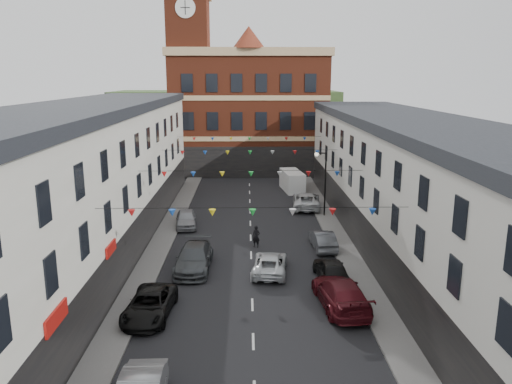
{
  "coord_description": "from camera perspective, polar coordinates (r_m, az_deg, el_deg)",
  "views": [
    {
      "loc": [
        -0.26,
        -29.94,
        12.56
      ],
      "look_at": [
        0.44,
        8.69,
        3.59
      ],
      "focal_mm": 35.0,
      "sensor_mm": 36.0,
      "label": 1
    }
  ],
  "objects": [
    {
      "name": "car_left_d",
      "position": [
        33.64,
        -7.12,
        -7.5
      ],
      "size": [
        2.41,
        5.59,
        1.6
      ],
      "primitive_type": "imported",
      "rotation": [
        0.0,
        0.0,
        -0.03
      ],
      "color": "#42464A",
      "rests_on": "ground"
    },
    {
      "name": "car_right_c",
      "position": [
        28.61,
        9.66,
        -11.34
      ],
      "size": [
        2.88,
        5.91,
        1.66
      ],
      "primitive_type": "imported",
      "rotation": [
        0.0,
        0.0,
        3.24
      ],
      "color": "#501017",
      "rests_on": "ground"
    },
    {
      "name": "terrace_left",
      "position": [
        33.8,
        -20.94,
        -0.13
      ],
      "size": [
        8.4,
        56.0,
        10.7
      ],
      "color": "beige",
      "rests_on": "ground"
    },
    {
      "name": "clock_tower",
      "position": [
        65.39,
        -7.65,
        15.03
      ],
      "size": [
        5.6,
        5.6,
        30.0
      ],
      "color": "maroon",
      "rests_on": "ground"
    },
    {
      "name": "street_lamp",
      "position": [
        45.3,
        7.64,
        1.93
      ],
      "size": [
        1.1,
        0.36,
        6.0
      ],
      "color": "black",
      "rests_on": "ground"
    },
    {
      "name": "civic_building",
      "position": [
        68.04,
        -0.82,
        9.33
      ],
      "size": [
        20.6,
        13.3,
        18.5
      ],
      "color": "maroon",
      "rests_on": "ground"
    },
    {
      "name": "car_right_d",
      "position": [
        31.97,
        8.6,
        -8.79
      ],
      "size": [
        1.99,
        4.45,
        1.49
      ],
      "primitive_type": "imported",
      "rotation": [
        0.0,
        0.0,
        3.2
      ],
      "color": "black",
      "rests_on": "ground"
    },
    {
      "name": "car_right_f",
      "position": [
        48.83,
        5.77,
        -0.97
      ],
      "size": [
        3.08,
        5.79,
        1.55
      ],
      "primitive_type": "imported",
      "rotation": [
        0.0,
        0.0,
        3.05
      ],
      "color": "silver",
      "rests_on": "ground"
    },
    {
      "name": "pavement_right",
      "position": [
        35.04,
        10.94,
        -8.06
      ],
      "size": [
        1.8,
        64.0,
        0.15
      ],
      "primitive_type": "cube",
      "color": "#605E5B",
      "rests_on": "ground"
    },
    {
      "name": "white_van",
      "position": [
        56.21,
        4.15,
        1.27
      ],
      "size": [
        2.59,
        5.2,
        2.21
      ],
      "primitive_type": "cube",
      "rotation": [
        0.0,
        0.0,
        0.14
      ],
      "color": "white",
      "rests_on": "ground"
    },
    {
      "name": "pedestrian",
      "position": [
        37.58,
        0.01,
        -5.12
      ],
      "size": [
        0.71,
        0.6,
        1.67
      ],
      "primitive_type": "imported",
      "rotation": [
        0.0,
        0.0,
        -0.39
      ],
      "color": "black",
      "rests_on": "ground"
    },
    {
      "name": "pavement_left",
      "position": [
        34.93,
        -12.04,
        -8.18
      ],
      "size": [
        1.8,
        64.0,
        0.15
      ],
      "primitive_type": "cube",
      "color": "#605E5B",
      "rests_on": "ground"
    },
    {
      "name": "car_left_c",
      "position": [
        27.86,
        -12.06,
        -12.48
      ],
      "size": [
        2.57,
        5.03,
        1.36
      ],
      "primitive_type": "imported",
      "rotation": [
        0.0,
        0.0,
        -0.06
      ],
      "color": "black",
      "rests_on": "ground"
    },
    {
      "name": "terrace_right",
      "position": [
        34.09,
        19.68,
        -0.79
      ],
      "size": [
        8.4,
        56.0,
        9.7
      ],
      "color": "beige",
      "rests_on": "ground"
    },
    {
      "name": "car_right_e",
      "position": [
        37.64,
        7.64,
        -5.44
      ],
      "size": [
        1.69,
        4.27,
        1.38
      ],
      "primitive_type": "imported",
      "rotation": [
        0.0,
        0.0,
        3.2
      ],
      "color": "#515459",
      "rests_on": "ground"
    },
    {
      "name": "ground",
      "position": [
        32.47,
        -0.5,
        -9.69
      ],
      "size": [
        160.0,
        160.0,
        0.0
      ],
      "primitive_type": "plane",
      "color": "black",
      "rests_on": "ground"
    },
    {
      "name": "car_left_e",
      "position": [
        43.06,
        -7.99,
        -3.03
      ],
      "size": [
        2.17,
        4.38,
        1.44
      ],
      "primitive_type": "imported",
      "rotation": [
        0.0,
        0.0,
        0.12
      ],
      "color": "#9D9FA5",
      "rests_on": "ground"
    },
    {
      "name": "distant_hill",
      "position": [
        92.33,
        -3.39,
        8.35
      ],
      "size": [
        40.0,
        14.0,
        10.0
      ],
      "primitive_type": "cube",
      "color": "#314D24",
      "rests_on": "ground"
    },
    {
      "name": "moving_car",
      "position": [
        32.93,
        1.61,
        -8.16
      ],
      "size": [
        2.62,
        4.83,
        1.28
      ],
      "primitive_type": "imported",
      "rotation": [
        0.0,
        0.0,
        3.03
      ],
      "color": "silver",
      "rests_on": "ground"
    }
  ]
}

